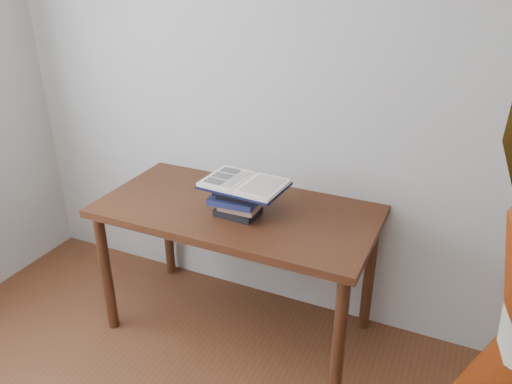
% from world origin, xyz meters
% --- Properties ---
extents(desk, '(1.46, 0.73, 0.78)m').
position_xyz_m(desk, '(-0.12, 1.38, 0.68)').
color(desk, '#462311').
rests_on(desk, ground).
extents(book_stack, '(0.25, 0.20, 0.16)m').
position_xyz_m(book_stack, '(-0.08, 1.32, 0.86)').
color(book_stack, black).
rests_on(book_stack, desk).
extents(open_book, '(0.42, 0.31, 0.03)m').
position_xyz_m(open_book, '(-0.05, 1.34, 0.95)').
color(open_book, black).
rests_on(open_book, book_stack).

